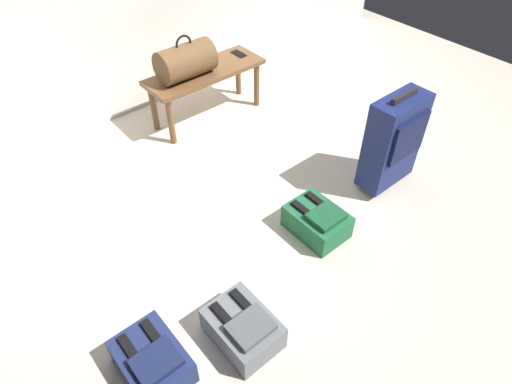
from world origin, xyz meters
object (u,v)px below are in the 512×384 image
suitcase_upright_navy (393,141)px  bench (205,78)px  backpack_green (317,221)px  cell_phone (239,54)px  backpack_navy (152,361)px  duffel_bag_brown (185,61)px  backpack_grey (243,328)px

suitcase_upright_navy → bench: bearing=106.6°
suitcase_upright_navy → backpack_green: 0.76m
cell_phone → suitcase_upright_navy: 1.58m
cell_phone → backpack_navy: size_ratio=0.38×
duffel_bag_brown → backpack_grey: (-0.92, -1.83, -0.48)m
suitcase_upright_navy → backpack_green: (-0.71, -0.01, -0.29)m
suitcase_upright_navy → backpack_navy: 2.02m
bench → cell_phone: (0.38, 0.04, 0.07)m
cell_phone → suitcase_upright_navy: suitcase_upright_navy is taller
backpack_grey → backpack_navy: bearing=162.0°
backpack_green → backpack_grey: size_ratio=1.00×
backpack_green → bench: bearing=80.8°
backpack_navy → backpack_green: bearing=5.9°
duffel_bag_brown → backpack_green: (-0.08, -1.55, -0.48)m
duffel_bag_brown → suitcase_upright_navy: (0.63, -1.53, -0.19)m
bench → backpack_navy: bearing=-132.4°
backpack_grey → backpack_navy: 0.47m
suitcase_upright_navy → backpack_grey: (-1.54, -0.29, -0.29)m
bench → suitcase_upright_navy: size_ratio=1.35×
suitcase_upright_navy → cell_phone: bearing=92.7°
backpack_green → backpack_navy: size_ratio=1.00×
bench → backpack_grey: size_ratio=2.63×
duffel_bag_brown → suitcase_upright_navy: 1.67m
bench → backpack_navy: size_ratio=2.63×
suitcase_upright_navy → backpack_navy: suitcase_upright_navy is taller
cell_phone → bench: bearing=-174.0°
duffel_bag_brown → backpack_grey: duffel_bag_brown is taller
suitcase_upright_navy → duffel_bag_brown: bearing=112.2°
backpack_green → duffel_bag_brown: bearing=87.0°
bench → cell_phone: size_ratio=6.94×
backpack_green → backpack_grey: (-0.84, -0.28, 0.00)m
duffel_bag_brown → suitcase_upright_navy: duffel_bag_brown is taller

